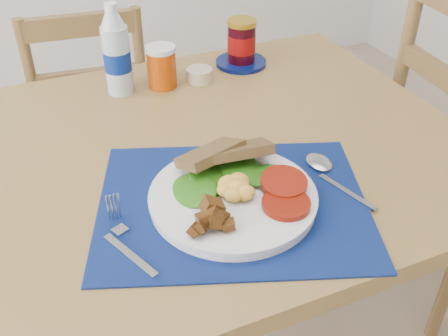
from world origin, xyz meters
The scene contains 10 objects.
table centered at (0.00, 0.20, 0.67)m, with size 1.40×0.90×0.75m.
chair_far centered at (0.02, 0.93, 0.53)m, with size 0.42×0.40×1.03m.
placemat centered at (0.12, 0.00, 0.75)m, with size 0.48×0.38×0.00m, color black.
breakfast_plate centered at (0.11, -0.01, 0.77)m, with size 0.30×0.30×0.07m.
fork centered at (-0.09, -0.02, 0.76)m, with size 0.06×0.18×0.00m.
spoon centered at (0.32, 0.01, 0.76)m, with size 0.05×0.20×0.01m.
water_bottle centered at (0.04, 0.51, 0.85)m, with size 0.07×0.07×0.22m.
juice_glass centered at (0.15, 0.49, 0.80)m, with size 0.07×0.07×0.10m, color #AE3A04.
ramekin centered at (0.24, 0.48, 0.77)m, with size 0.07×0.07×0.03m, color tan.
jam_on_saucer centered at (0.38, 0.53, 0.80)m, with size 0.14×0.14×0.12m.
Camera 1 is at (-0.19, -0.66, 1.35)m, focal length 42.00 mm.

